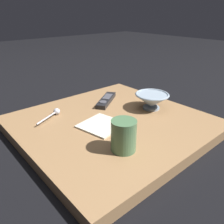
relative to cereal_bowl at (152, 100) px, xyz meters
The scene contains 7 objects.
ground_plane 0.21m from the cereal_bowl, behind, with size 6.00×6.00×0.00m, color black.
table 0.21m from the cereal_bowl, behind, with size 0.66×0.64×0.04m.
cereal_bowl is the anchor object (origin of this frame).
coffee_mug 0.33m from the cereal_bowl, 154.13° to the right, with size 0.08×0.08×0.10m.
teaspoon 0.40m from the cereal_bowl, 149.23° to the left, with size 0.12×0.07×0.03m.
tv_remote_near 0.21m from the cereal_bowl, 118.71° to the left, with size 0.17×0.13×0.02m.
folded_napkin 0.26m from the cereal_bowl, behind, with size 0.16×0.16×0.01m.
Camera 1 is at (-0.50, -0.58, 0.42)m, focal length 36.40 mm.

